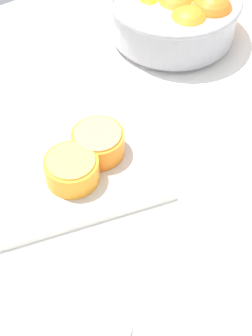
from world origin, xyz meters
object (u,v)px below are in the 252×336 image
at_px(fruit_bowl, 174,13).
at_px(orange_half_1, 72,169).
at_px(orange_half_0, 98,143).
at_px(cutting_board, 61,176).

height_order(fruit_bowl, orange_half_1, fruit_bowl).
bearing_deg(orange_half_0, cutting_board, -175.62).
xyz_separation_m(fruit_bowl, orange_half_0, (-0.28, -0.18, -0.02)).
xyz_separation_m(cutting_board, orange_half_0, (0.07, 0.01, 0.03)).
bearing_deg(orange_half_1, cutting_board, 123.57).
bearing_deg(orange_half_1, orange_half_0, 21.67).
distance_m(cutting_board, orange_half_0, 0.08).
bearing_deg(orange_half_0, fruit_bowl, 33.71).
height_order(orange_half_0, orange_half_1, same).
xyz_separation_m(cutting_board, orange_half_1, (0.01, -0.02, 0.03)).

